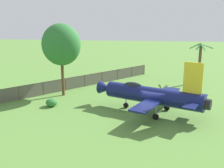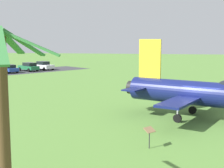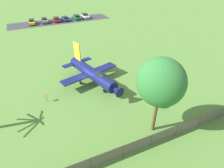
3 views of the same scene
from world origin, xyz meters
name	(u,v)px [view 2 (image 2 of 3)]	position (x,y,z in m)	size (l,w,h in m)	color
ground_plane	(199,120)	(0.00, 0.00, 0.00)	(200.00, 200.00, 0.00)	#568438
display_jet	(205,93)	(0.33, -0.14, 1.97)	(12.04, 9.62, 5.75)	#111951
palm_tree	(2,123)	(-7.18, -15.22, 3.36)	(3.78, 4.24, 6.19)	brown
info_plaque	(149,133)	(-3.24, -6.88, 0.85)	(0.69, 0.71, 1.14)	#333333
parked_car_white	(44,66)	(-24.76, 34.50, 0.80)	(4.39, 3.82, 1.56)	silver
parked_car_green	(29,67)	(-26.56, 31.83, 0.78)	(4.63, 3.95, 1.52)	#1E6B3D
parked_car_blue	(8,68)	(-28.98, 28.64, 0.73)	(4.86, 4.18, 1.39)	#23429E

